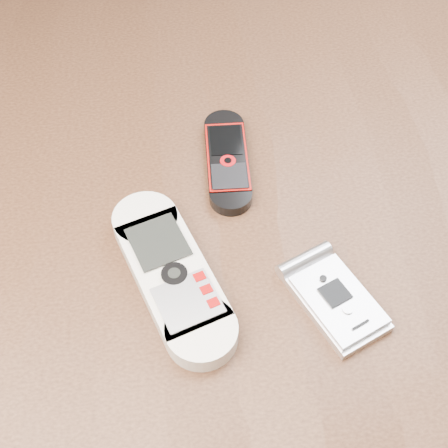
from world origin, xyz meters
The scene contains 4 objects.
table centered at (0.00, 0.00, 0.64)m, with size 1.20×0.80×0.75m.
nokia_white centered at (-0.04, -0.05, 0.76)m, with size 0.06×0.18×0.02m, color white.
nokia_black_red centered at (0.02, 0.08, 0.76)m, with size 0.04×0.13×0.01m, color black.
motorola_razr centered at (0.09, -0.09, 0.76)m, with size 0.05×0.10×0.02m, color silver.
Camera 1 is at (-0.03, -0.34, 1.21)m, focal length 50.00 mm.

